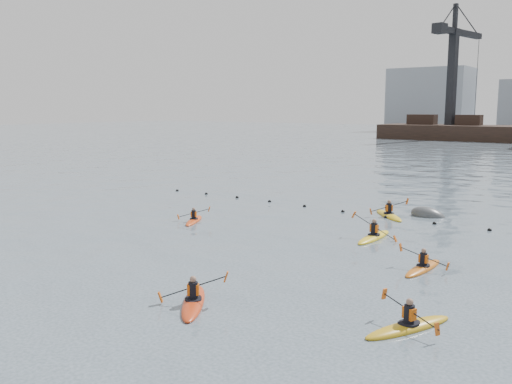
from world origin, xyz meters
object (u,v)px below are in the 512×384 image
(kayaker_3, at_px, (374,236))
(kayaker_4, at_px, (423,267))
(mooring_buoy, at_px, (428,216))
(kayaker_1, at_px, (409,326))
(kayaker_0, at_px, (193,301))
(kayaker_2, at_px, (194,220))
(kayaker_5, at_px, (389,215))

(kayaker_3, distance_m, kayaker_4, 5.53)
(mooring_buoy, bearing_deg, kayaker_1, -72.88)
(kayaker_0, height_order, kayaker_4, kayaker_0)
(kayaker_2, height_order, kayaker_4, kayaker_4)
(kayaker_2, bearing_deg, kayaker_0, -75.30)
(kayaker_0, relative_size, kayaker_4, 1.01)
(kayaker_1, xyz_separation_m, mooring_buoy, (-5.43, 17.64, -0.10))
(kayaker_5, bearing_deg, kayaker_4, -104.73)
(kayaker_4, distance_m, kayaker_5, 11.27)
(mooring_buoy, bearing_deg, kayaker_4, -72.12)
(kayaker_5, xyz_separation_m, mooring_buoy, (1.96, 1.53, -0.11))
(kayaker_1, relative_size, kayaker_4, 1.05)
(kayaker_4, distance_m, mooring_buoy, 11.88)
(kayaker_3, xyz_separation_m, kayaker_5, (-1.66, 5.90, 0.00))
(kayaker_5, bearing_deg, kayaker_1, -109.92)
(kayaker_4, bearing_deg, kayaker_3, -41.18)
(kayaker_1, xyz_separation_m, kayaker_4, (-1.79, 6.33, -0.01))
(kayaker_5, bearing_deg, mooring_buoy, -6.54)
(kayaker_3, relative_size, kayaker_5, 1.16)
(kayaker_4, bearing_deg, kayaker_0, 63.57)
(kayaker_0, height_order, kayaker_5, kayaker_0)
(kayaker_4, height_order, kayaker_5, kayaker_5)
(kayaker_3, height_order, mooring_buoy, kayaker_3)
(kayaker_1, xyz_separation_m, kayaker_2, (-16.12, 7.79, -0.01))
(kayaker_0, bearing_deg, kayaker_4, 23.46)
(kayaker_4, relative_size, kayaker_5, 1.03)
(kayaker_3, xyz_separation_m, mooring_buoy, (0.30, 7.44, -0.11))
(kayaker_2, relative_size, kayaker_4, 0.90)
(kayaker_0, distance_m, mooring_buoy, 20.02)
(kayaker_4, bearing_deg, kayaker_1, 109.04)
(kayaker_1, distance_m, kayaker_2, 17.90)
(kayaker_4, xyz_separation_m, mooring_buoy, (-3.65, 11.31, -0.10))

